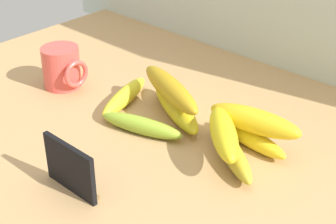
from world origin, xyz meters
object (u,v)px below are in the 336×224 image
object	(u,v)px
banana_5	(170,89)
banana_7	(254,121)
banana_4	(141,125)
banana_6	(223,134)
banana_1	(231,151)
coffee_mug	(62,67)
banana_2	(175,106)
chalkboard_sign	(70,170)
banana_0	(249,137)
banana_3	(125,97)

from	to	relation	value
banana_5	banana_7	world-z (taller)	banana_5
banana_4	banana_5	xyz separation A→B (cm)	(0.32, 7.46, 4.74)
banana_6	banana_1	bearing A→B (deg)	60.79
coffee_mug	banana_7	xyz separation A→B (cm)	(43.12, 7.63, 1.07)
banana_2	banana_4	world-z (taller)	banana_2
coffee_mug	banana_2	bearing A→B (deg)	14.52
banana_6	banana_7	xyz separation A→B (cm)	(1.41, 6.88, -0.03)
chalkboard_sign	banana_2	distance (cm)	27.94
banana_7	banana_0	bearing A→B (deg)	163.91
banana_0	banana_6	world-z (taller)	banana_6
coffee_mug	banana_6	distance (cm)	41.74
banana_0	banana_2	size ratio (longest dim) A/B	0.79
banana_7	banana_5	bearing A→B (deg)	-172.47
banana_1	banana_4	size ratio (longest dim) A/B	1.10
banana_1	banana_2	world-z (taller)	banana_2
banana_3	banana_0	bearing A→B (deg)	9.47
banana_6	coffee_mug	bearing A→B (deg)	-178.97
banana_3	banana_4	xyz separation A→B (cm)	(10.26, -5.51, -0.03)
banana_7	banana_4	bearing A→B (deg)	-151.01
banana_5	banana_6	bearing A→B (deg)	-16.15
coffee_mug	banana_5	xyz separation A→B (cm)	(25.85, 5.34, 1.98)
banana_0	banana_2	distance (cm)	16.33
chalkboard_sign	coffee_mug	distance (cm)	35.96
banana_1	banana_7	world-z (taller)	banana_7
chalkboard_sign	banana_0	world-z (taller)	chalkboard_sign
banana_2	banana_6	size ratio (longest dim) A/B	1.29
banana_3	banana_6	bearing A→B (deg)	-5.69
banana_2	banana_5	distance (cm)	4.44
banana_1	banana_2	distance (cm)	17.17
banana_0	banana_7	size ratio (longest dim) A/B	0.97
banana_0	banana_4	xyz separation A→B (cm)	(-16.70, -10.00, -0.02)
banana_1	banana_4	xyz separation A→B (cm)	(-16.96, -4.25, -0.08)
chalkboard_sign	banana_0	distance (cm)	31.74
banana_0	banana_1	distance (cm)	5.76
chalkboard_sign	banana_2	world-z (taller)	chalkboard_sign
banana_4	banana_7	world-z (taller)	banana_7
coffee_mug	banana_7	world-z (taller)	coffee_mug
banana_3	banana_5	size ratio (longest dim) A/B	0.84
banana_2	banana_6	distance (cm)	17.19
banana_5	banana_2	bearing A→B (deg)	85.82
banana_6	banana_3	bearing A→B (deg)	174.31
banana_0	banana_5	world-z (taller)	banana_5
chalkboard_sign	banana_1	bearing A→B (deg)	60.11
banana_0	coffee_mug	bearing A→B (deg)	-169.43
banana_2	banana_7	size ratio (longest dim) A/B	1.22
banana_2	banana_3	distance (cm)	11.19
banana_3	banana_4	distance (cm)	11.64
coffee_mug	banana_2	world-z (taller)	coffee_mug
banana_5	banana_7	xyz separation A→B (cm)	(17.27, 2.28, -0.90)
banana_0	banana_5	bearing A→B (deg)	-171.19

